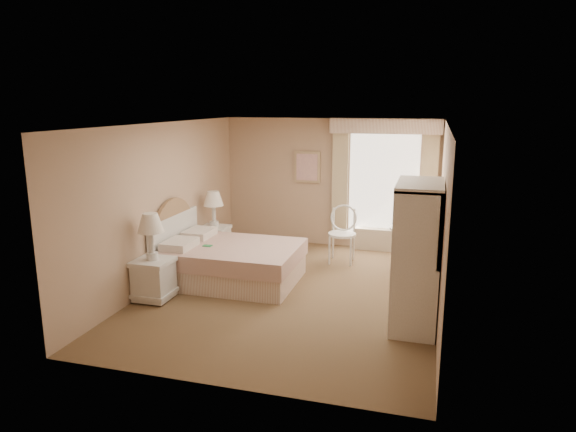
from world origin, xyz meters
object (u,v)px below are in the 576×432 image
(bed, at_px, (228,261))
(cafe_chair, at_px, (343,229))
(nightstand_near, at_px, (153,268))
(armoire, at_px, (417,267))
(nightstand_far, at_px, (214,233))
(round_table, at_px, (409,241))

(bed, distance_m, cafe_chair, 2.22)
(bed, xyz_separation_m, nightstand_near, (-0.72, -1.04, 0.14))
(nightstand_near, distance_m, armoire, 3.67)
(nightstand_far, xyz_separation_m, round_table, (3.46, 0.31, 0.03))
(cafe_chair, bearing_deg, bed, -137.06)
(round_table, xyz_separation_m, armoire, (0.19, -2.28, 0.28))
(round_table, distance_m, armoire, 2.30)
(bed, distance_m, round_table, 3.10)
(round_table, relative_size, armoire, 0.39)
(bed, height_order, round_table, bed)
(cafe_chair, height_order, armoire, armoire)
(nightstand_near, xyz_separation_m, armoire, (3.65, 0.18, 0.29))
(bed, relative_size, nightstand_far, 1.71)
(round_table, distance_m, cafe_chair, 1.18)
(nightstand_far, relative_size, cafe_chair, 1.20)
(nightstand_far, relative_size, round_table, 1.66)
(bed, xyz_separation_m, nightstand_far, (-0.72, 1.11, 0.12))
(nightstand_near, bearing_deg, cafe_chair, 48.44)
(nightstand_near, height_order, nightstand_far, nightstand_near)
(nightstand_far, xyz_separation_m, cafe_chair, (2.29, 0.43, 0.13))
(nightstand_far, relative_size, armoire, 0.66)
(round_table, bearing_deg, nightstand_far, -174.95)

